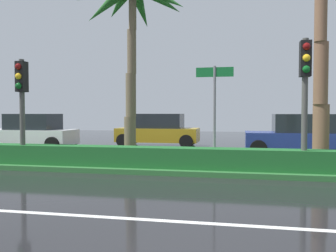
% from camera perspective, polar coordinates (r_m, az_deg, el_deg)
% --- Properties ---
extents(ground_plane, '(90.00, 42.00, 0.10)m').
position_cam_1_polar(ground_plane, '(12.76, 7.88, -6.09)').
color(ground_plane, black).
extents(near_lane_divider_stripe, '(81.00, 0.14, 0.01)m').
position_cam_1_polar(near_lane_divider_stripe, '(5.92, 3.60, -15.22)').
color(near_lane_divider_stripe, white).
rests_on(near_lane_divider_stripe, ground_plane).
extents(median_strip, '(85.50, 4.00, 0.15)m').
position_cam_1_polar(median_strip, '(11.75, 7.58, -6.18)').
color(median_strip, '#2D6B33').
rests_on(median_strip, ground_plane).
extents(median_hedge, '(76.50, 0.70, 0.60)m').
position_cam_1_polar(median_hedge, '(10.32, 7.07, -5.23)').
color(median_hedge, '#1E6028').
rests_on(median_hedge, median_strip).
extents(palm_tree_centre_left, '(3.87, 3.93, 6.49)m').
position_cam_1_polar(palm_tree_centre_left, '(12.77, -5.69, 18.94)').
color(palm_tree_centre_left, brown).
rests_on(palm_tree_centre_left, median_strip).
extents(traffic_signal_median_left, '(0.28, 0.43, 3.31)m').
position_cam_1_polar(traffic_signal_median_left, '(12.14, -22.53, 5.09)').
color(traffic_signal_median_left, '#4C4C47').
rests_on(traffic_signal_median_left, median_strip).
extents(traffic_signal_median_right, '(0.28, 0.43, 3.63)m').
position_cam_1_polar(traffic_signal_median_right, '(10.30, 21.23, 6.89)').
color(traffic_signal_median_right, '#4C4C47').
rests_on(traffic_signal_median_right, median_strip).
extents(street_name_sign, '(1.10, 0.08, 3.00)m').
position_cam_1_polar(street_name_sign, '(10.55, 7.50, 3.80)').
color(street_name_sign, slate).
rests_on(street_name_sign, median_strip).
extents(car_in_traffic_leading, '(4.30, 2.02, 1.72)m').
position_cam_1_polar(car_in_traffic_leading, '(18.48, -21.12, -0.94)').
color(car_in_traffic_leading, white).
rests_on(car_in_traffic_leading, ground_plane).
extents(car_in_traffic_second, '(4.30, 2.02, 1.72)m').
position_cam_1_polar(car_in_traffic_second, '(18.80, -1.49, -0.74)').
color(car_in_traffic_second, '#B28C1E').
rests_on(car_in_traffic_second, ground_plane).
extents(car_in_traffic_third, '(4.30, 2.02, 1.72)m').
position_cam_1_polar(car_in_traffic_third, '(15.68, 20.43, -1.45)').
color(car_in_traffic_third, navy).
rests_on(car_in_traffic_third, ground_plane).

